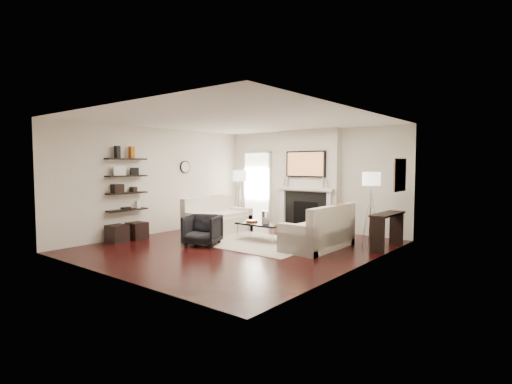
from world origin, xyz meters
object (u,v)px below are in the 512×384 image
Objects in this scene: armchair at (202,229)px; loveseat_right_base at (318,238)px; lamp_left_shade at (240,176)px; coffee_table at (260,224)px; lamp_right_shade at (371,179)px; loveseat_left_base at (218,225)px; ottoman_near at (137,231)px.

loveseat_right_base is at bearing 7.50° from armchair.
armchair is 1.83× the size of lamp_left_shade.
coffee_table is 1.51× the size of armchair.
lamp_right_shade is (2.06, 1.42, 1.05)m from coffee_table.
loveseat_left_base is 1.64× the size of coffee_table.
coffee_table reaches higher than ottoman_near.
armchair is at bearing -137.31° from lamp_right_shade.
lamp_left_shade is (-3.27, 1.24, 1.24)m from loveseat_right_base.
loveseat_left_base reaches higher than ottoman_near.
coffee_table is 1.35m from armchair.
lamp_left_shade is 3.32m from ottoman_near.
loveseat_right_base is 3.71m from lamp_left_shade.
loveseat_left_base is 4.50× the size of ottoman_near.
armchair is 1.81m from ottoman_near.
lamp_right_shade reaches higher than ottoman_near.
loveseat_right_base is at bearing -20.79° from lamp_left_shade.
lamp_left_shade is at bearing 142.79° from coffee_table.
ottoman_near is at bearing 171.25° from armchair.
coffee_table is 2.71m from lamp_right_shade.
armchair is at bearing -66.15° from lamp_left_shade.
loveseat_right_base is at bearing -116.75° from lamp_right_shade.
loveseat_right_base is 1.64× the size of coffee_table.
armchair is 1.83× the size of ottoman_near.
lamp_left_shade reaches higher than loveseat_right_base.
armchair reaches higher than ottoman_near.
loveseat_right_base and coffee_table have the same top height.
armchair reaches higher than loveseat_right_base.
lamp_left_shade reaches higher than ottoman_near.
ottoman_near is at bearing -155.46° from loveseat_right_base.
loveseat_right_base is 4.27m from ottoman_near.
ottoman_near is (-4.52, -3.03, -1.25)m from lamp_right_shade.
armchair reaches higher than loveseat_left_base.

